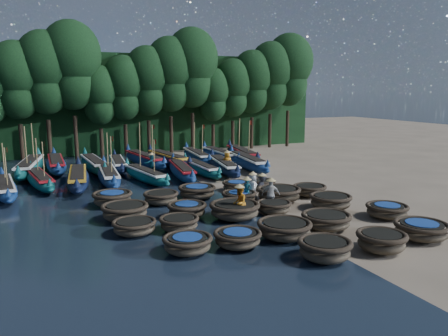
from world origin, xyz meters
name	(u,v)px	position (x,y,z in m)	size (l,w,h in m)	color
ground	(236,201)	(0.00, 0.00, 0.00)	(120.00, 120.00, 0.00)	gray
foliage_wall	(139,103)	(0.00, 23.50, 5.00)	(40.00, 3.00, 10.00)	black
coracle_2	(325,249)	(-0.87, -9.51, 0.48)	(2.11, 2.11, 0.83)	brown
coracle_3	(381,241)	(1.77, -9.72, 0.47)	(2.04, 2.04, 0.82)	brown
coracle_4	(421,230)	(4.45, -9.29, 0.44)	(2.55, 2.55, 0.77)	brown
coracle_5	(187,243)	(-5.39, -6.62, 0.41)	(2.21, 2.21, 0.71)	brown
coracle_6	(238,238)	(-3.28, -6.86, 0.40)	(2.12, 2.12, 0.69)	brown
coracle_7	(284,229)	(-0.93, -6.74, 0.45)	(2.50, 2.50, 0.79)	brown
coracle_8	(326,220)	(1.56, -6.42, 0.43)	(2.65, 2.65, 0.76)	brown
coracle_9	(387,210)	(5.50, -6.23, 0.41)	(2.52, 2.52, 0.71)	brown
coracle_10	(134,226)	(-6.81, -3.48, 0.38)	(2.34, 2.34, 0.66)	brown
coracle_11	(179,223)	(-4.81, -3.86, 0.39)	(1.91, 1.91, 0.68)	brown
coracle_12	(235,210)	(-1.64, -3.20, 0.48)	(2.58, 2.58, 0.84)	brown
coracle_13	(274,207)	(0.69, -3.13, 0.37)	(1.87, 1.87, 0.65)	brown
coracle_14	(331,201)	(3.93, -3.70, 0.46)	(2.31, 2.31, 0.81)	brown
coracle_15	(125,211)	(-6.75, -1.19, 0.49)	(2.82, 2.82, 0.85)	brown
coracle_16	(187,210)	(-3.79, -2.05, 0.45)	(2.32, 2.32, 0.78)	brown
coracle_17	(239,197)	(-0.17, -0.70, 0.42)	(2.45, 2.45, 0.73)	brown
coracle_18	(279,194)	(2.19, -1.16, 0.49)	(2.97, 2.97, 0.85)	brown
coracle_19	(310,190)	(4.59, -0.83, 0.41)	(2.31, 2.31, 0.71)	brown
coracle_20	(112,198)	(-6.83, 1.80, 0.47)	(2.42, 2.42, 0.82)	brown
coracle_21	(161,197)	(-4.23, 1.10, 0.41)	(2.23, 2.23, 0.72)	brown
coracle_22	(197,191)	(-1.89, 1.50, 0.45)	(2.45, 2.45, 0.78)	brown
coracle_23	(236,186)	(1.12, 2.26, 0.37)	(2.23, 2.23, 0.63)	brown
coracle_24	(263,184)	(2.94, 2.01, 0.37)	(1.67, 1.67, 0.64)	brown
long_boat_0	(5,188)	(-12.39, 6.99, 0.50)	(1.92, 7.42, 3.16)	navy
long_boat_1	(40,180)	(-10.36, 8.80, 0.51)	(2.28, 7.46, 3.19)	#0F5457
long_boat_2	(78,178)	(-8.00, 7.94, 0.56)	(2.42, 8.37, 1.48)	#0E1A33
long_boat_3	(109,175)	(-5.92, 8.26, 0.54)	(2.02, 8.03, 3.42)	navy
long_boat_4	(145,175)	(-3.49, 7.51, 0.50)	(2.42, 7.30, 3.14)	#0F5457
long_boat_5	(182,171)	(-0.67, 7.84, 0.52)	(2.39, 7.72, 1.37)	navy
long_boat_6	(201,168)	(1.04, 8.37, 0.49)	(1.36, 7.32, 1.29)	#0F5457
long_boat_7	(223,166)	(2.89, 8.25, 0.56)	(2.81, 8.22, 1.47)	#0E1A33
long_boat_8	(247,162)	(5.41, 9.02, 0.59)	(2.55, 8.75, 1.55)	navy
long_boat_9	(30,167)	(-10.90, 13.75, 0.61)	(3.08, 8.96, 3.86)	#0F5457
long_boat_10	(56,164)	(-8.97, 14.50, 0.57)	(1.64, 8.44, 1.49)	navy
long_boat_11	(94,164)	(-6.22, 13.13, 0.57)	(1.89, 8.44, 1.49)	#0F5457
long_boat_12	(118,164)	(-4.36, 12.97, 0.49)	(2.01, 7.29, 1.29)	#0E1A33
long_boat_13	(145,159)	(-1.96, 13.83, 0.58)	(2.57, 8.50, 3.64)	navy
long_boat_14	(168,159)	(0.00, 13.39, 0.56)	(2.55, 8.31, 1.48)	#0E1A33
long_boat_15	(197,156)	(2.84, 13.94, 0.55)	(2.18, 8.14, 3.47)	navy
long_boat_16	(220,155)	(5.06, 13.78, 0.54)	(1.43, 8.10, 1.43)	navy
long_boat_17	(242,154)	(6.89, 12.95, 0.60)	(2.90, 8.80, 3.78)	#0E1A33
fisherman_0	(253,186)	(0.81, -0.50, 0.90)	(0.71, 0.93, 1.89)	beige
fisherman_1	(247,190)	(0.19, -0.99, 0.88)	(0.61, 0.67, 1.73)	#175464
fisherman_2	(239,202)	(-1.53, -3.49, 0.93)	(1.04, 1.09, 1.98)	#B77118
fisherman_3	(262,186)	(1.63, -0.18, 0.80)	(1.11, 0.92, 1.70)	black
fisherman_4	(271,193)	(0.93, -2.39, 0.90)	(1.06, 0.80, 1.87)	beige
fisherman_5	(152,163)	(-2.14, 10.74, 0.79)	(1.41, 1.10, 1.69)	#175464
fisherman_6	(227,162)	(3.07, 7.94, 0.92)	(0.90, 0.63, 1.92)	#B77118
tree_2	(16,79)	(-11.40, 20.00, 7.32)	(4.51, 4.51, 10.63)	black
tree_3	(45,71)	(-9.10, 20.00, 8.00)	(4.92, 4.92, 11.60)	black
tree_4	(72,64)	(-6.80, 20.00, 8.67)	(5.34, 5.34, 12.58)	black
tree_5	(99,95)	(-4.50, 20.00, 5.97)	(3.68, 3.68, 8.68)	black
tree_6	(124,87)	(-2.20, 20.00, 6.65)	(4.09, 4.09, 9.65)	black
tree_7	(147,80)	(0.10, 20.00, 7.32)	(4.51, 4.51, 10.63)	black
tree_8	(170,73)	(2.40, 20.00, 8.00)	(4.92, 4.92, 11.60)	black
tree_9	(192,67)	(4.70, 20.00, 8.67)	(5.34, 5.34, 12.58)	black
tree_10	(213,94)	(7.00, 20.00, 5.97)	(3.68, 3.68, 8.68)	black
tree_11	(233,87)	(9.30, 20.00, 6.65)	(4.09, 4.09, 9.65)	black
tree_12	(252,81)	(11.60, 20.00, 7.32)	(4.51, 4.51, 10.63)	black
tree_13	(271,75)	(13.90, 20.00, 8.00)	(4.92, 4.92, 11.60)	black
tree_14	(289,69)	(16.20, 20.00, 8.67)	(5.34, 5.34, 12.58)	black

